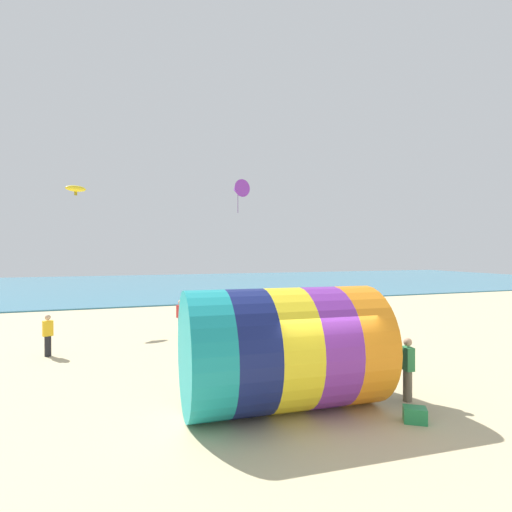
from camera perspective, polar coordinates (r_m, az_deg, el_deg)
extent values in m
plane|color=#CCBA8C|center=(10.90, 8.30, -21.12)|extent=(120.00, 120.00, 0.00)
cube|color=teal|center=(50.51, -13.91, -3.95)|extent=(120.00, 40.00, 0.10)
cylinder|color=teal|center=(10.05, -7.37, -13.69)|extent=(1.15, 3.15, 3.11)
cylinder|color=navy|center=(10.25, -1.70, -13.41)|extent=(1.15, 3.15, 3.11)
cylinder|color=yellow|center=(10.54, 3.69, -13.02)|extent=(1.15, 3.15, 3.11)
cylinder|color=purple|center=(10.91, 8.73, -12.55)|extent=(1.15, 3.15, 3.11)
cylinder|color=orange|center=(11.36, 13.39, -12.03)|extent=(1.15, 3.15, 3.11)
cylinder|color=black|center=(11.62, 15.66, -11.75)|extent=(0.21, 2.86, 2.86)
cylinder|color=#726651|center=(12.03, 20.84, -16.92)|extent=(0.24, 0.24, 0.84)
cube|color=#338C4C|center=(11.83, 20.85, -13.54)|extent=(0.27, 0.39, 0.63)
sphere|color=tan|center=(11.73, 20.86, -11.41)|extent=(0.23, 0.23, 0.23)
ellipsoid|color=yellow|center=(24.31, -24.36, 8.76)|extent=(1.15, 0.75, 0.35)
cube|color=olive|center=(24.27, -24.36, 8.22)|extent=(0.15, 0.07, 0.28)
cone|color=purple|center=(23.94, -2.61, 9.52)|extent=(1.24, 1.25, 1.04)
cylinder|color=#4C1E6B|center=(23.82, -2.61, 7.52)|extent=(0.03, 0.03, 1.12)
cylinder|color=black|center=(17.70, -27.59, -11.34)|extent=(0.24, 0.24, 0.79)
cube|color=yellow|center=(17.57, -27.60, -9.14)|extent=(0.41, 0.32, 0.59)
sphere|color=tan|center=(17.50, -27.61, -7.78)|extent=(0.21, 0.21, 0.21)
cylinder|color=#383D56|center=(20.13, -10.74, -9.78)|extent=(0.24, 0.24, 0.82)
cube|color=red|center=(20.01, -10.75, -7.75)|extent=(0.42, 0.38, 0.62)
sphere|color=tan|center=(19.95, -10.75, -6.50)|extent=(0.22, 0.22, 0.22)
cube|color=#268C4C|center=(10.80, 21.76, -20.33)|extent=(0.63, 0.58, 0.36)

